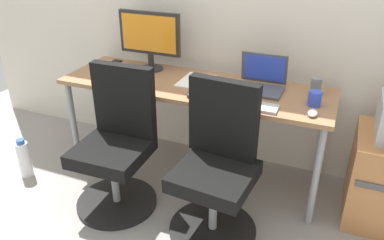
% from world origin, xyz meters
% --- Properties ---
extents(ground_plane, '(5.28, 5.28, 0.00)m').
position_xyz_m(ground_plane, '(0.00, 0.00, 0.00)').
color(ground_plane, gray).
extents(desk, '(1.88, 0.60, 0.73)m').
position_xyz_m(desk, '(0.00, 0.00, 0.66)').
color(desk, '#996B47').
rests_on(desk, ground).
extents(office_chair_left, '(0.54, 0.54, 0.94)m').
position_xyz_m(office_chair_left, '(-0.34, -0.49, 0.42)').
color(office_chair_left, black).
rests_on(office_chair_left, ground).
extents(office_chair_right, '(0.54, 0.54, 0.94)m').
position_xyz_m(office_chair_right, '(0.34, -0.49, 0.42)').
color(office_chair_right, black).
rests_on(office_chair_right, ground).
extents(water_bottle_on_floor, '(0.09, 0.09, 0.31)m').
position_xyz_m(water_bottle_on_floor, '(-1.16, -0.53, 0.15)').
color(water_bottle_on_floor, white).
rests_on(water_bottle_on_floor, ground).
extents(desktop_monitor, '(0.48, 0.18, 0.43)m').
position_xyz_m(desktop_monitor, '(-0.42, 0.16, 0.98)').
color(desktop_monitor, '#262626').
rests_on(desktop_monitor, desk).
extents(open_laptop, '(0.31, 0.26, 0.23)m').
position_xyz_m(open_laptop, '(0.44, 0.09, 0.78)').
color(open_laptop, '#4C4C51').
rests_on(open_laptop, desk).
extents(keyboard_by_monitor, '(0.34, 0.12, 0.02)m').
position_xyz_m(keyboard_by_monitor, '(-0.39, -0.22, 0.74)').
color(keyboard_by_monitor, silver).
rests_on(keyboard_by_monitor, desk).
extents(keyboard_by_laptop, '(0.34, 0.12, 0.02)m').
position_xyz_m(keyboard_by_laptop, '(0.44, -0.22, 0.74)').
color(keyboard_by_laptop, '#B7B7B7').
rests_on(keyboard_by_laptop, desk).
extents(mouse_by_monitor, '(0.06, 0.10, 0.03)m').
position_xyz_m(mouse_by_monitor, '(0.81, -0.19, 0.74)').
color(mouse_by_monitor, silver).
rests_on(mouse_by_monitor, desk).
extents(mouse_by_laptop, '(0.06, 0.10, 0.03)m').
position_xyz_m(mouse_by_laptop, '(0.06, -0.20, 0.74)').
color(mouse_by_laptop, '#2D2D2D').
rests_on(mouse_by_laptop, desk).
extents(coffee_mug, '(0.08, 0.08, 0.09)m').
position_xyz_m(coffee_mug, '(0.80, -0.05, 0.77)').
color(coffee_mug, blue).
rests_on(coffee_mug, desk).
extents(pen_cup, '(0.07, 0.07, 0.10)m').
position_xyz_m(pen_cup, '(0.78, 0.15, 0.78)').
color(pen_cup, slate).
rests_on(pen_cup, desk).
extents(phone_near_monitor, '(0.07, 0.14, 0.01)m').
position_xyz_m(phone_near_monitor, '(-0.76, 0.16, 0.73)').
color(phone_near_monitor, black).
rests_on(phone_near_monitor, desk).
extents(paper_pile, '(0.21, 0.30, 0.01)m').
position_xyz_m(paper_pile, '(-0.01, 0.04, 0.73)').
color(paper_pile, white).
rests_on(paper_pile, desk).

